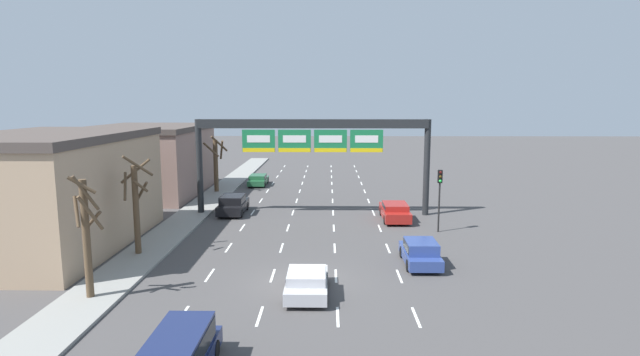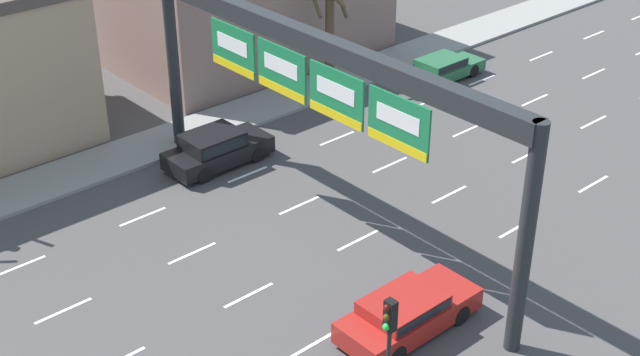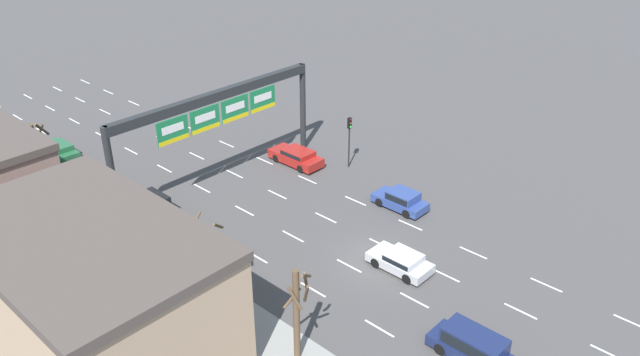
# 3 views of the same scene
# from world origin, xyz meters

# --- Properties ---
(ground_plane) EXTENTS (220.00, 220.00, 0.00)m
(ground_plane) POSITION_xyz_m (0.00, 0.00, 0.00)
(ground_plane) COLOR #474444
(sidewalk_left) EXTENTS (2.80, 110.00, 0.15)m
(sidewalk_left) POSITION_xyz_m (-9.65, 0.00, 0.07)
(sidewalk_left) COLOR gray
(sidewalk_left) RESTS_ON ground_plane
(lane_dashes) EXTENTS (10.02, 67.00, 0.01)m
(lane_dashes) POSITION_xyz_m (-0.00, 13.50, 0.00)
(lane_dashes) COLOR white
(lane_dashes) RESTS_ON ground_plane
(sign_gantry) EXTENTS (18.59, 0.70, 7.64)m
(sign_gantry) POSITION_xyz_m (0.00, 15.38, 6.12)
(sign_gantry) COLOR #232628
(sign_gantry) RESTS_ON ground_plane
(building_near) EXTENTS (9.07, 14.89, 7.13)m
(building_near) POSITION_xyz_m (-15.89, 6.04, 3.57)
(building_near) COLOR tan
(building_near) RESTS_ON ground_plane
(car_silver) EXTENTS (1.96, 4.02, 1.21)m
(car_silver) POSITION_xyz_m (0.25, -1.61, 0.66)
(car_silver) COLOR #B7B7BC
(car_silver) RESTS_ON ground_plane
(car_green) EXTENTS (1.85, 4.44, 1.18)m
(car_green) POSITION_xyz_m (-6.38, 29.57, 0.65)
(car_green) COLOR #235B38
(car_green) RESTS_ON ground_plane
(car_blue) EXTENTS (1.85, 4.05, 1.41)m
(car_blue) POSITION_xyz_m (6.36, 2.88, 0.75)
(car_blue) COLOR navy
(car_blue) RESTS_ON ground_plane
(suv_navy) EXTENTS (1.81, 4.56, 1.68)m
(suv_navy) POSITION_xyz_m (-3.55, -8.90, 0.94)
(suv_navy) COLOR #19234C
(suv_navy) RESTS_ON ground_plane
(car_red) EXTENTS (1.97, 4.81, 1.33)m
(car_red) POSITION_xyz_m (6.36, 13.60, 0.72)
(car_red) COLOR maroon
(car_red) RESTS_ON ground_plane
(car_black) EXTENTS (1.97, 4.54, 1.53)m
(car_black) POSITION_xyz_m (-6.47, 15.55, 0.81)
(car_black) COLOR black
(car_black) RESTS_ON ground_plane
(traffic_light_near_gantry) EXTENTS (0.30, 0.35, 4.36)m
(traffic_light_near_gantry) POSITION_xyz_m (8.93, 10.06, 3.13)
(traffic_light_near_gantry) COLOR black
(traffic_light_near_gantry) RESTS_ON ground_plane
(tree_bare_closest) EXTENTS (2.38, 2.19, 5.62)m
(tree_bare_closest) POSITION_xyz_m (-9.86, 24.93, 3.09)
(tree_bare_closest) COLOR brown
(tree_bare_closest) RESTS_ON sidewalk_left
(tree_bare_second) EXTENTS (1.35, 1.46, 5.71)m
(tree_bare_second) POSITION_xyz_m (-9.60, -2.38, 3.22)
(tree_bare_second) COLOR brown
(tree_bare_second) RESTS_ON sidewalk_left
(tree_bare_third) EXTENTS (2.29, 2.31, 5.91)m
(tree_bare_third) POSITION_xyz_m (-9.94, 4.34, 3.21)
(tree_bare_third) COLOR brown
(tree_bare_third) RESTS_ON sidewalk_left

